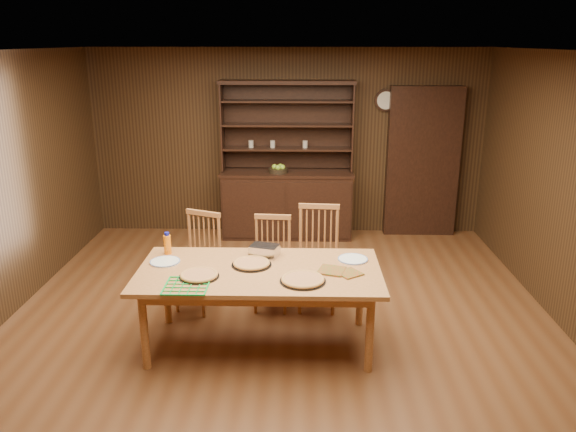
{
  "coord_description": "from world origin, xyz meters",
  "views": [
    {
      "loc": [
        0.2,
        -4.88,
        2.69
      ],
      "look_at": [
        0.07,
        0.4,
        1.03
      ],
      "focal_mm": 35.0,
      "sensor_mm": 36.0,
      "label": 1
    }
  ],
  "objects_px": {
    "china_hutch": "(287,195)",
    "juice_bottle": "(167,244)",
    "chair_center": "(272,259)",
    "dining_table": "(259,277)",
    "chair_right": "(318,254)",
    "chair_left": "(200,258)"
  },
  "relations": [
    {
      "from": "china_hutch",
      "to": "juice_bottle",
      "type": "bearing_deg",
      "value": -111.63
    },
    {
      "from": "china_hutch",
      "to": "chair_center",
      "type": "height_order",
      "value": "china_hutch"
    },
    {
      "from": "dining_table",
      "to": "chair_right",
      "type": "height_order",
      "value": "chair_right"
    },
    {
      "from": "dining_table",
      "to": "china_hutch",
      "type": "bearing_deg",
      "value": 86.87
    },
    {
      "from": "dining_table",
      "to": "chair_center",
      "type": "relative_size",
      "value": 2.21
    },
    {
      "from": "dining_table",
      "to": "chair_left",
      "type": "relative_size",
      "value": 2.1
    },
    {
      "from": "chair_center",
      "to": "china_hutch",
      "type": "bearing_deg",
      "value": 91.2
    },
    {
      "from": "chair_left",
      "to": "chair_center",
      "type": "height_order",
      "value": "chair_left"
    },
    {
      "from": "china_hutch",
      "to": "chair_center",
      "type": "bearing_deg",
      "value": -92.51
    },
    {
      "from": "china_hutch",
      "to": "chair_center",
      "type": "xyz_separation_m",
      "value": [
        -0.1,
        -2.22,
        -0.08
      ]
    },
    {
      "from": "china_hutch",
      "to": "chair_right",
      "type": "relative_size",
      "value": 2.01
    },
    {
      "from": "china_hutch",
      "to": "dining_table",
      "type": "xyz_separation_m",
      "value": [
        -0.17,
        -3.04,
        0.09
      ]
    },
    {
      "from": "dining_table",
      "to": "juice_bottle",
      "type": "bearing_deg",
      "value": 157.88
    },
    {
      "from": "dining_table",
      "to": "chair_left",
      "type": "bearing_deg",
      "value": 130.58
    },
    {
      "from": "chair_right",
      "to": "juice_bottle",
      "type": "xyz_separation_m",
      "value": [
        -1.44,
        -0.49,
        0.27
      ]
    },
    {
      "from": "chair_right",
      "to": "juice_bottle",
      "type": "relative_size",
      "value": 5.08
    },
    {
      "from": "chair_right",
      "to": "china_hutch",
      "type": "bearing_deg",
      "value": 104.1
    },
    {
      "from": "chair_left",
      "to": "juice_bottle",
      "type": "relative_size",
      "value": 4.8
    },
    {
      "from": "china_hutch",
      "to": "chair_left",
      "type": "relative_size",
      "value": 2.13
    },
    {
      "from": "china_hutch",
      "to": "chair_center",
      "type": "distance_m",
      "value": 2.22
    },
    {
      "from": "juice_bottle",
      "to": "dining_table",
      "type": "bearing_deg",
      "value": -22.12
    },
    {
      "from": "juice_bottle",
      "to": "chair_right",
      "type": "bearing_deg",
      "value": 18.67
    }
  ]
}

